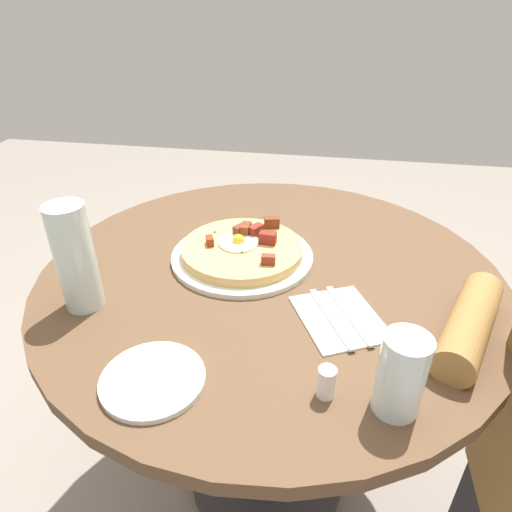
# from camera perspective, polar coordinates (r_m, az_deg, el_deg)

# --- Properties ---
(ground_plane) EXTENTS (6.00, 6.00, 0.00)m
(ground_plane) POSITION_cam_1_polar(r_m,az_deg,el_deg) (1.52, 1.31, -26.07)
(ground_plane) COLOR gray
(dining_table) EXTENTS (0.99, 0.99, 0.75)m
(dining_table) POSITION_cam_1_polar(r_m,az_deg,el_deg) (1.08, 1.67, -9.60)
(dining_table) COLOR brown
(dining_table) RESTS_ON ground_plane
(pizza_plate) EXTENTS (0.32, 0.32, 0.01)m
(pizza_plate) POSITION_cam_1_polar(r_m,az_deg,el_deg) (1.01, -1.76, -0.00)
(pizza_plate) COLOR silver
(pizza_plate) RESTS_ON dining_table
(breakfast_pizza) EXTENTS (0.27, 0.27, 0.05)m
(breakfast_pizza) POSITION_cam_1_polar(r_m,az_deg,el_deg) (1.00, -1.68, 1.00)
(breakfast_pizza) COLOR tan
(breakfast_pizza) RESTS_ON pizza_plate
(bread_plate) EXTENTS (0.16, 0.16, 0.01)m
(bread_plate) POSITION_cam_1_polar(r_m,az_deg,el_deg) (0.74, -12.99, -15.07)
(bread_plate) COLOR silver
(bread_plate) RESTS_ON dining_table
(napkin) EXTENTS (0.20, 0.21, 0.00)m
(napkin) POSITION_cam_1_polar(r_m,az_deg,el_deg) (0.85, 10.59, -7.75)
(napkin) COLOR white
(napkin) RESTS_ON dining_table
(fork) EXTENTS (0.09, 0.17, 0.00)m
(fork) POSITION_cam_1_polar(r_m,az_deg,el_deg) (0.86, 11.71, -7.28)
(fork) COLOR silver
(fork) RESTS_ON napkin
(knife) EXTENTS (0.09, 0.17, 0.00)m
(knife) POSITION_cam_1_polar(r_m,az_deg,el_deg) (0.84, 9.50, -7.76)
(knife) COLOR silver
(knife) RESTS_ON napkin
(water_glass) EXTENTS (0.07, 0.07, 0.13)m
(water_glass) POSITION_cam_1_polar(r_m,az_deg,el_deg) (0.68, 17.98, -14.18)
(water_glass) COLOR silver
(water_glass) RESTS_ON dining_table
(water_bottle) EXTENTS (0.07, 0.07, 0.21)m
(water_bottle) POSITION_cam_1_polar(r_m,az_deg,el_deg) (0.88, -22.03, -0.23)
(water_bottle) COLOR silver
(water_bottle) RESTS_ON dining_table
(salt_shaker) EXTENTS (0.03, 0.03, 0.05)m
(salt_shaker) POSITION_cam_1_polar(r_m,az_deg,el_deg) (0.70, 8.94, -15.60)
(salt_shaker) COLOR white
(salt_shaker) RESTS_ON dining_table
(pepper_shaker) EXTENTS (0.03, 0.03, 0.05)m
(pepper_shaker) POSITION_cam_1_polar(r_m,az_deg,el_deg) (1.02, -21.18, -0.79)
(pepper_shaker) COLOR #3F3833
(pepper_shaker) RESTS_ON dining_table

